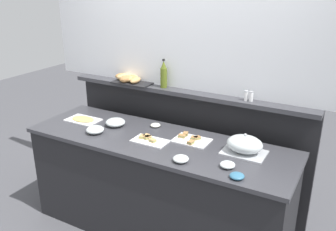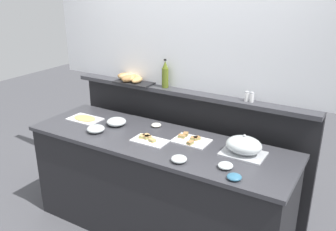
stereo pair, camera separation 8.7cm
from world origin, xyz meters
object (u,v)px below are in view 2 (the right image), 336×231
Objects in this scene: serving_cloche at (244,146)px; glass_bowl_large at (116,122)px; sandwich_platter_side at (191,140)px; glass_bowl_small at (225,166)px; salt_shaker at (247,96)px; cold_cuts_platter at (85,119)px; olive_oil_bottle at (165,75)px; glass_bowl_medium at (96,129)px; pepper_shaker at (252,97)px; sandwich_platter_front at (149,140)px; glass_bowl_extra at (179,159)px; condiment_bowl_red at (156,125)px; condiment_bowl_dark at (234,177)px; bread_basket at (131,78)px.

serving_cloche is 1.87× the size of glass_bowl_large.
sandwich_platter_side is 0.76m from glass_bowl_large.
glass_bowl_small is 0.74m from salt_shaker.
olive_oil_bottle is (0.65, 0.45, 0.43)m from cold_cuts_platter.
olive_oil_bottle is at bearing 60.93° from glass_bowl_medium.
salt_shaker is (0.34, 0.36, 0.35)m from sandwich_platter_side.
pepper_shaker is at bearing 0.00° from salt_shaker.
pepper_shaker is (-0.05, 0.65, 0.34)m from glass_bowl_small.
glass_bowl_large reaches higher than cold_cuts_platter.
pepper_shaker is at bearing 37.67° from sandwich_platter_front.
pepper_shaker reaches higher than sandwich_platter_front.
glass_bowl_small is at bearing -81.82° from salt_shaker.
glass_bowl_large is at bearing 158.76° from glass_bowl_extra.
sandwich_platter_side is 0.47m from serving_cloche.
condiment_bowl_red is at bearing 164.47° from sandwich_platter_side.
glass_bowl_medium is at bearing 178.90° from glass_bowl_small.
salt_shaker reaches higher than condiment_bowl_dark.
bread_basket is (0.25, 0.44, 0.34)m from cold_cuts_platter.
condiment_bowl_dark is at bearing -10.81° from cold_cuts_platter.
condiment_bowl_dark is (0.55, -0.40, 0.01)m from sandwich_platter_side.
glass_bowl_large reaches higher than sandwich_platter_front.
condiment_bowl_red is at bearing -162.65° from salt_shaker.
glass_bowl_extra reaches higher than sandwich_platter_front.
glass_bowl_medium is at bearing 174.27° from condiment_bowl_dark.
pepper_shaker reaches higher than glass_bowl_medium.
pepper_shaker is (-0.16, 0.76, 0.34)m from condiment_bowl_dark.
glass_bowl_small is 1.08× the size of condiment_bowl_dark.
bread_basket is at bearing 60.38° from cold_cuts_platter.
cold_cuts_platter is 1.77× the size of glass_bowl_large.
glass_bowl_medium reaches higher than condiment_bowl_red.
pepper_shaker is (-0.08, 0.37, 0.28)m from serving_cloche.
glass_bowl_small is at bearing -85.66° from pepper_shaker.
condiment_bowl_red is (0.70, 0.20, 0.01)m from cold_cuts_platter.
cold_cuts_platter is 3.70× the size of salt_shaker.
glass_bowl_extra reaches higher than sandwich_platter_side.
condiment_bowl_red is at bearing -27.53° from bread_basket.
sandwich_platter_side is at bearing 143.41° from condiment_bowl_dark.
bread_basket reaches higher than condiment_bowl_red.
glass_bowl_extra reaches higher than condiment_bowl_dark.
glass_bowl_small is 1.29× the size of pepper_shaker.
bread_basket is at bearing 105.50° from glass_bowl_large.
sandwich_platter_side is 0.36m from sandwich_platter_front.
olive_oil_bottle is at bearing 143.09° from condiment_bowl_dark.
glass_bowl_small is (1.56, -0.21, 0.01)m from cold_cuts_platter.
sandwich_platter_front is 0.70× the size of bread_basket.
glass_bowl_small is at bearing -1.10° from glass_bowl_medium.
condiment_bowl_dark is 1.19× the size of pepper_shaker.
glass_bowl_small is 1.19× the size of condiment_bowl_red.
salt_shaker is at bearing -0.16° from olive_oil_bottle.
glass_bowl_large reaches higher than glass_bowl_small.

